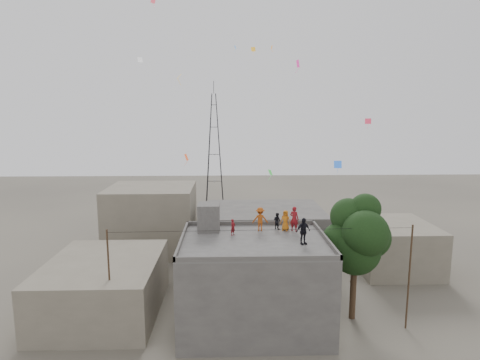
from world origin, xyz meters
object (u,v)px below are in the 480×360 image
object	(u,v)px
tree	(358,237)
person_red_adult	(294,219)
stair_head_box	(209,217)
person_dark_adult	(303,231)
transmission_tower	(214,149)

from	to	relation	value
tree	person_red_adult	world-z (taller)	tree
stair_head_box	person_red_adult	xyz separation A→B (m)	(6.31, -0.49, -0.07)
tree	stair_head_box	bearing A→B (deg)	169.26
tree	person_dark_adult	size ratio (longest dim) A/B	5.07
tree	person_dark_adult	world-z (taller)	tree
person_red_adult	transmission_tower	bearing A→B (deg)	-45.43
stair_head_box	person_dark_adult	world-z (taller)	stair_head_box
tree	person_dark_adult	distance (m)	4.51
transmission_tower	person_red_adult	bearing A→B (deg)	-79.38
stair_head_box	tree	size ratio (longest dim) A/B	0.22
stair_head_box	tree	distance (m)	10.80
stair_head_box	person_red_adult	world-z (taller)	stair_head_box
tree	person_red_adult	xyz separation A→B (m)	(-4.26, 1.52, 0.93)
stair_head_box	transmission_tower	world-z (taller)	transmission_tower
person_red_adult	stair_head_box	bearing A→B (deg)	29.55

